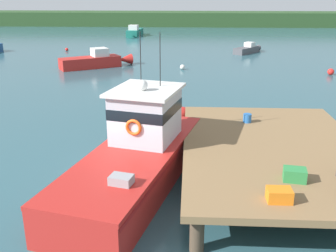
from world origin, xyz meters
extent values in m
plane|color=#2D5660|center=(0.00, 0.00, 0.00)|extent=(200.00, 200.00, 0.00)
cylinder|color=#4C3D2D|center=(2.20, -4.10, 0.50)|extent=(0.36, 0.36, 1.00)
cylinder|color=#4C3D2D|center=(2.20, 4.10, 0.50)|extent=(0.36, 0.36, 1.00)
cylinder|color=#4C3D2D|center=(7.40, 4.10, 0.50)|extent=(0.36, 0.36, 1.00)
cube|color=olive|center=(4.80, 0.00, 1.10)|extent=(6.00, 9.00, 0.20)
cube|color=red|center=(0.20, -0.75, 0.55)|extent=(4.39, 8.37, 1.10)
cone|color=red|center=(1.41, 4.00, 0.55)|extent=(1.51, 2.02, 1.10)
cube|color=#A31919|center=(0.20, -0.75, 1.00)|extent=(4.37, 8.22, 0.12)
cube|color=red|center=(0.20, -0.75, 1.16)|extent=(4.43, 8.38, 0.12)
cube|color=silver|center=(0.50, 0.42, 2.00)|extent=(2.38, 2.60, 1.80)
cube|color=black|center=(0.50, 0.42, 2.31)|extent=(2.41, 2.62, 0.36)
cube|color=silver|center=(0.50, 0.42, 2.95)|extent=(2.69, 2.95, 0.10)
sphere|color=white|center=(0.42, 0.13, 3.18)|extent=(0.36, 0.36, 0.36)
cylinder|color=black|center=(0.28, 0.99, 3.90)|extent=(0.03, 0.03, 1.80)
cylinder|color=black|center=(0.96, 0.81, 3.90)|extent=(0.03, 0.03, 1.80)
cube|color=#939399|center=(0.19, -3.01, 1.28)|extent=(0.69, 0.57, 0.36)
torus|color=orange|center=(-0.88, -3.36, 1.16)|extent=(0.68, 0.68, 0.12)
torus|color=#EA5119|center=(0.21, -0.69, 2.00)|extent=(0.55, 0.23, 0.54)
cube|color=orange|center=(4.20, -3.66, 1.36)|extent=(0.60, 0.44, 0.33)
cube|color=#2D8442|center=(4.85, -2.52, 1.37)|extent=(0.66, 0.53, 0.35)
cylinder|color=#2866B2|center=(4.24, 2.45, 1.37)|extent=(0.32, 0.32, 0.34)
cube|color=#4C4C51|center=(7.72, 28.58, 0.30)|extent=(2.92, 3.28, 0.61)
cone|color=#4C4C51|center=(9.02, 30.22, 0.30)|extent=(1.00, 1.03, 0.61)
cube|color=silver|center=(8.08, 29.04, 0.84)|extent=(1.19, 1.19, 0.46)
cube|color=red|center=(-6.27, 19.81, 0.45)|extent=(5.01, 3.92, 0.90)
cone|color=red|center=(-3.66, 21.42, 0.45)|extent=(1.52, 1.41, 0.90)
cube|color=silver|center=(-5.54, 20.26, 1.23)|extent=(1.71, 1.71, 0.67)
cube|color=#196B5B|center=(-5.88, 44.39, 0.44)|extent=(1.86, 4.92, 0.88)
cone|color=#196B5B|center=(-6.08, 41.38, 0.44)|extent=(0.96, 1.26, 0.88)
cube|color=silver|center=(-5.94, 43.55, 1.21)|extent=(1.31, 1.29, 0.66)
sphere|color=red|center=(12.67, 17.88, 0.25)|extent=(0.49, 0.49, 0.49)
sphere|color=red|center=(-11.09, 29.12, 0.17)|extent=(0.33, 0.33, 0.33)
sphere|color=silver|center=(1.38, 19.40, 0.20)|extent=(0.41, 0.41, 0.41)
cube|color=#284723|center=(0.00, 62.00, 1.20)|extent=(120.00, 8.00, 2.40)
camera|label=1|loc=(1.95, -12.34, 6.10)|focal=42.12mm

